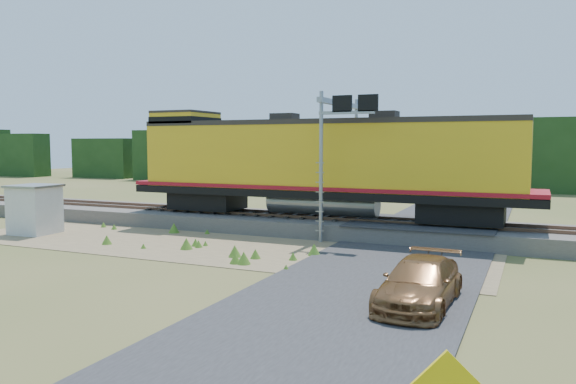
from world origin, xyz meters
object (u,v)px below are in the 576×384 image
at_px(locomotive, 317,162).
at_px(car, 420,283).
at_px(shed, 35,209).
at_px(signal_gantry, 343,131).

height_order(locomotive, car, locomotive).
distance_m(locomotive, shed, 15.01).
bearing_deg(car, signal_gantry, 121.01).
distance_m(shed, car, 21.57).
distance_m(locomotive, signal_gantry, 2.43).
bearing_deg(locomotive, shed, -154.03).
xyz_separation_m(shed, car, (20.97, -5.02, -0.62)).
bearing_deg(signal_gantry, locomotive, 158.04).
bearing_deg(car, locomotive, 125.70).
bearing_deg(shed, signal_gantry, 17.09).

